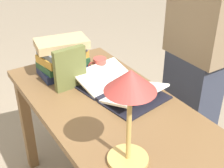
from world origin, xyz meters
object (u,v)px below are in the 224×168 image
Objects in this scene: person_reader at (198,50)px; open_book at (119,87)px; coffee_mug at (100,66)px; book_stack_tall at (63,57)px; reading_lamp at (130,94)px; book_standing_upright at (70,69)px.

open_book is at bearing -96.85° from person_reader.
person_reader is at bearing -120.34° from coffee_mug.
book_stack_tall is at bearing -121.47° from person_reader.
coffee_mug reaches higher than open_book.
book_stack_tall is 0.80m from reading_lamp.
person_reader is at bearing -106.08° from open_book.
reading_lamp is at bearing 158.02° from coffee_mug.
reading_lamp is 3.97× the size of coffee_mug.
coffee_mug is (0.66, -0.26, -0.25)m from reading_lamp.
open_book is 0.38m from book_stack_tall.
book_stack_tall is 0.78× the size of reading_lamp.
book_stack_tall is 0.18× the size of person_reader.
person_reader is at bearing -62.69° from reading_lamp.
book_stack_tall is 0.17m from book_standing_upright.
book_stack_tall reaches higher than open_book.
book_stack_tall is 0.21m from coffee_mug.
person_reader is (0.38, -0.74, -0.16)m from reading_lamp.
book_stack_tall is at bearing -7.14° from reading_lamp.
person_reader is (-0.39, -0.64, 0.04)m from book_stack_tall.
book_standing_upright reaches higher than book_stack_tall.
coffee_mug is at bearing -124.49° from book_stack_tall.
book_standing_upright reaches higher than coffee_mug.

